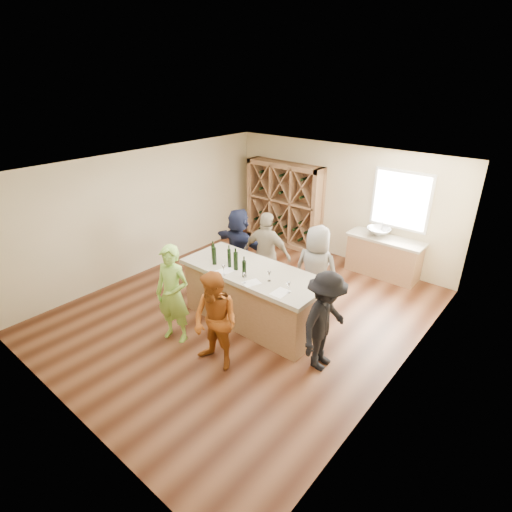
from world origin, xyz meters
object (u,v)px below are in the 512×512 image
Objects in this scene: wine_rack at (284,204)px; wine_bottle_b at (214,256)px; person_server at (325,322)px; sink at (378,232)px; wine_bottle_c at (229,256)px; person_far_right at (316,271)px; wine_bottle_f at (244,269)px; tasting_counter_base at (253,298)px; person_near_right at (215,322)px; wine_bottle_a at (213,252)px; wine_bottle_e at (236,261)px; person_far_left at (239,245)px; person_near_left at (173,294)px; person_far_mid at (267,255)px; wine_bottle_d at (229,260)px.

wine_rack reaches higher than wine_bottle_b.
sink is at bearing 11.22° from person_server.
wine_bottle_c is 0.15× the size of person_far_right.
wine_bottle_b is at bearing 178.53° from wine_bottle_f.
tasting_counter_base is 1.59× the size of person_near_right.
wine_bottle_e is (0.62, -0.05, 0.02)m from wine_bottle_a.
wine_bottle_e is 0.31m from wine_bottle_f.
person_far_right is (-0.16, -2.36, -0.12)m from sink.
wine_bottle_c is 0.16× the size of person_server.
wine_rack reaches higher than wine_bottle_a.
wine_rack is 3.52m from person_far_right.
person_near_right is 0.97× the size of person_far_left.
person_server is (2.19, -0.20, -0.38)m from wine_bottle_c.
person_far_right reaches higher than wine_bottle_c.
person_far_left is (-0.61, 1.35, -0.41)m from wine_bottle_b.
wine_rack is at bearing -76.34° from person_far_left.
wine_bottle_a is at bearing -116.10° from sink.
wine_bottle_a reaches higher than wine_bottle_c.
wine_bottle_c is 0.91× the size of wine_bottle_f.
wine_bottle_a is 0.17× the size of person_far_left.
person_far_left is at bearing 64.66° from person_server.
wine_bottle_f is at bearing -20.16° from wine_bottle_e.
tasting_counter_base is 1.51m from person_near_left.
wine_bottle_e is at bearing 51.45° from person_near_left.
wine_bottle_c is (0.34, 0.08, -0.01)m from wine_bottle_a.
wine_bottle_a is 0.34m from wine_bottle_c.
sink is at bearing -130.70° from person_far_mid.
sink is 3.72m from person_server.
wine_bottle_b is at bearing 68.03° from person_far_mid.
wine_bottle_c reaches higher than sink.
wine_bottle_a is at bearing 170.30° from wine_bottle_f.
tasting_counter_base is at bearing -104.29° from sink.
person_server is at bearing -77.55° from sink.
person_near_left is 5.88× the size of wine_bottle_f.
wine_bottle_d is 1.43m from person_near_right.
wine_rack is 8.08× the size of wine_bottle_c.
wine_rack is at bearing 112.68° from person_near_right.
person_server is at bearing 116.70° from person_far_right.
tasting_counter_base is at bearing 44.94° from person_far_right.
person_near_left is (-0.18, -1.21, -0.33)m from wine_bottle_c.
person_far_right reaches higher than wine_bottle_a.
wine_rack is 5.10m from person_server.
tasting_counter_base is at bearing 99.46° from wine_bottle_f.
wine_bottle_e is 0.21× the size of person_near_right.
tasting_counter_base is at bearing 24.90° from wine_bottle_d.
person_far_right reaches higher than person_far_left.
person_near_right is at bearing -96.07° from sink.
wine_bottle_e is 1.70m from person_far_left.
person_near_left is (-1.56, -4.64, -0.13)m from sink.
wine_bottle_b is at bearing -168.92° from wine_bottle_e.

